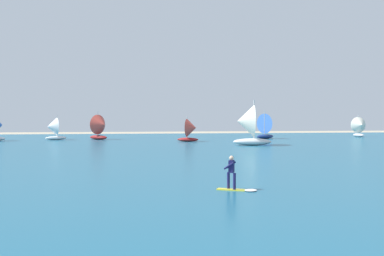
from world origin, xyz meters
The scene contains 8 objects.
ocean centered at (0.00, 49.92, 0.05)m, with size 160.00×90.00×0.10m, color #1E607F.
kitesurfer centered at (2.52, 18.17, 0.70)m, with size 1.99×1.40×1.67m.
sailboat_trailing centered at (38.23, 73.01, 1.91)m, with size 2.81×3.34×3.95m.
sailboat_outermost centered at (20.30, 69.43, 2.19)m, with size 4.10×3.77×4.55m.
sailboat_far_right centered at (-13.44, 69.77, 1.85)m, with size 3.40×3.02×3.82m.
sailboat_heeled_over centered at (12.35, 52.61, 2.68)m, with size 4.94×4.27×5.63m.
sailboat_near_shore centered at (-6.27, 69.76, 2.10)m, with size 3.84×3.86×4.36m.
sailboat_center_horizon centered at (6.72, 62.23, 1.78)m, with size 3.27×2.92×3.68m.
Camera 1 is at (-2.87, -3.96, 3.67)m, focal length 43.95 mm.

